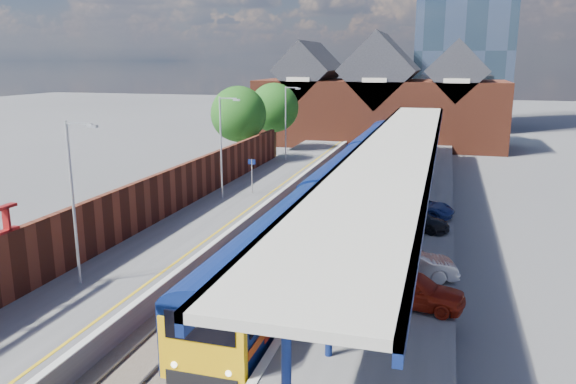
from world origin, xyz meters
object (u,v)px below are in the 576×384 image
at_px(train, 362,160).
at_px(parked_car_silver, 408,264).
at_px(platform_sign, 252,170).
at_px(lamp_post_c, 223,141).
at_px(parked_car_dark, 415,219).
at_px(parked_car_blue, 417,206).
at_px(lamp_post_b, 75,194).
at_px(parked_car_red, 411,289).
at_px(lamp_post_d, 287,119).

bearing_deg(train, parked_car_silver, -76.73).
relative_size(train, platform_sign, 26.37).
bearing_deg(lamp_post_c, platform_sign, 55.74).
distance_m(parked_car_silver, parked_car_dark, 7.83).
bearing_deg(platform_sign, parked_car_silver, -48.69).
bearing_deg(parked_car_blue, platform_sign, 89.90).
bearing_deg(parked_car_dark, lamp_post_b, 153.02).
bearing_deg(parked_car_red, parked_car_silver, 16.70).
height_order(lamp_post_b, parked_car_silver, lamp_post_b).
bearing_deg(parked_car_silver, platform_sign, 26.45).
relative_size(lamp_post_d, parked_car_blue, 1.56).
relative_size(lamp_post_b, platform_sign, 2.80).
distance_m(platform_sign, parked_car_red, 20.52).
height_order(train, parked_car_dark, train).
xyz_separation_m(train, parked_car_blue, (5.30, -12.67, -0.50)).
bearing_deg(parked_car_red, train, 22.58).
bearing_deg(lamp_post_d, parked_car_red, -65.78).
height_order(lamp_post_b, parked_car_blue, lamp_post_b).
bearing_deg(parked_car_silver, train, -1.58).
relative_size(lamp_post_d, platform_sign, 2.80).
distance_m(lamp_post_c, parked_car_dark, 14.17).
relative_size(lamp_post_b, lamp_post_c, 1.00).
distance_m(lamp_post_b, lamp_post_c, 16.00).
height_order(train, parked_car_silver, train).
xyz_separation_m(platform_sign, parked_car_blue, (11.79, -3.04, -1.07)).
bearing_deg(lamp_post_b, parked_car_blue, 48.68).
distance_m(parked_car_red, parked_car_blue, 13.36).
distance_m(parked_car_silver, parked_car_blue, 10.60).
xyz_separation_m(lamp_post_b, parked_car_silver, (13.35, 4.36, -3.30)).
bearing_deg(lamp_post_b, lamp_post_c, 90.00).
bearing_deg(parked_car_silver, lamp_post_b, 93.25).
bearing_deg(parked_car_dark, train, 39.45).
bearing_deg(parked_car_silver, parked_car_dark, -13.88).
height_order(lamp_post_d, parked_car_silver, lamp_post_d).
bearing_deg(parked_car_dark, lamp_post_c, 94.24).
distance_m(lamp_post_b, lamp_post_d, 32.00).
bearing_deg(lamp_post_d, parked_car_blue, -52.32).
height_order(lamp_post_b, platform_sign, lamp_post_b).
distance_m(parked_car_dark, parked_car_blue, 2.77).
xyz_separation_m(lamp_post_c, lamp_post_d, (0.00, 16.00, 0.00)).
height_order(lamp_post_c, platform_sign, lamp_post_c).
distance_m(train, parked_car_dark, 16.36).
bearing_deg(parked_car_dark, parked_car_red, -157.20).
distance_m(lamp_post_c, parked_car_blue, 13.62).
distance_m(lamp_post_c, parked_car_silver, 18.01).
xyz_separation_m(lamp_post_b, parked_car_blue, (13.16, 14.96, -3.37)).
xyz_separation_m(platform_sign, parked_car_red, (12.31, -16.39, -0.99)).
relative_size(lamp_post_c, parked_car_red, 1.70).
height_order(lamp_post_c, parked_car_red, lamp_post_c).
bearing_deg(parked_car_red, platform_sign, 46.89).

